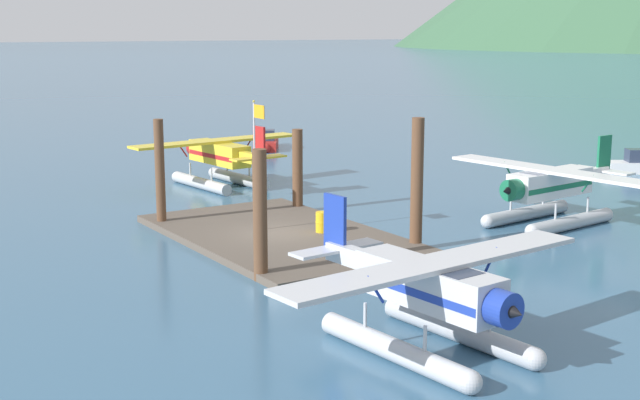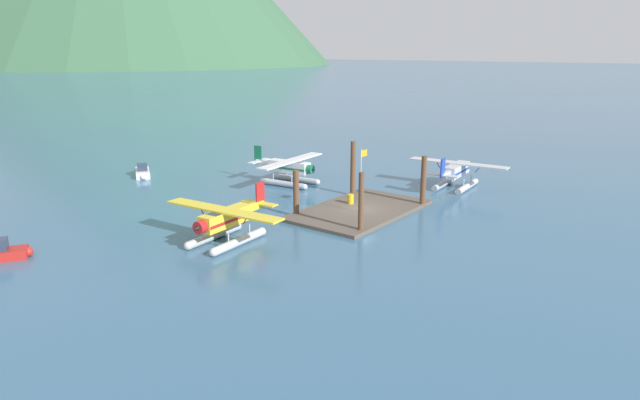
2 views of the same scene
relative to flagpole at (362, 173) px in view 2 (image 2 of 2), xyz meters
The scene contains 12 objects.
ground_plane 3.98m from the flagpole, 40.67° to the left, with size 1200.00×1200.00×0.00m, color #38607F.
dock_platform 3.84m from the flagpole, 40.67° to the left, with size 13.24×7.86×0.30m, color brown.
piling_near_left 5.14m from the flagpole, 147.00° to the right, with size 0.44×0.44×4.96m, color brown.
piling_near_right 6.68m from the flagpole, 27.39° to the right, with size 0.51×0.51×4.77m, color brown.
piling_far_left 5.97m from the flagpole, 130.74° to the left, with size 0.51×0.51×4.11m, color brown.
piling_far_right 7.07m from the flagpole, 40.26° to the left, with size 0.51×0.51×5.43m, color brown.
flagpole is the anchor object (origin of this frame).
fuel_drum 4.21m from the flagpole, 53.22° to the left, with size 0.62×0.62×0.88m.
seaplane_white_bow_right 13.73m from the flagpole, 68.15° to the left, with size 10.49×7.96×3.84m.
seaplane_yellow_port_fwd 13.05m from the flagpole, 161.11° to the left, with size 7.97×10.48×3.84m.
seaplane_silver_stbd_aft 14.82m from the flagpole, ahead, with size 7.97×10.48×3.84m.
boat_white_open_north 28.85m from the flagpole, 94.51° to the left, with size 3.58×4.32×1.50m.
Camera 2 is at (-40.26, -26.35, 14.19)m, focal length 31.19 mm.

